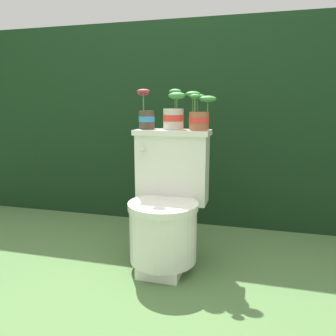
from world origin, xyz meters
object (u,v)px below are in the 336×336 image
Objects in this scene: potted_plant_middle at (199,115)px; potted_plant_left at (146,116)px; toilet at (167,207)px; potted_plant_midleft at (174,115)px.

potted_plant_left is at bearing 176.69° from potted_plant_middle.
potted_plant_midleft is (0.00, 0.15, 0.52)m from toilet.
potted_plant_midleft is 1.07× the size of potted_plant_middle.
toilet is 0.56m from potted_plant_left.
potted_plant_left is 1.07× the size of potted_plant_middle.
potted_plant_midleft is at bearing 174.97° from potted_plant_middle.
potted_plant_left is 1.00× the size of potted_plant_midleft.
potted_plant_middle is (0.16, 0.13, 0.52)m from toilet.
toilet is 0.54m from potted_plant_midleft.
potted_plant_left and potted_plant_midleft have the same top height.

